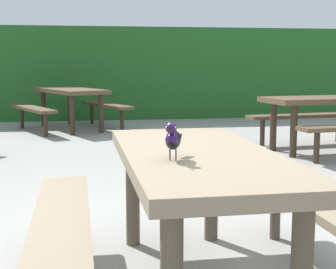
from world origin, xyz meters
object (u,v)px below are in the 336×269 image
at_px(picnic_table_far_centre, 71,99).
at_px(picnic_table_mid_left, 330,111).
at_px(picnic_table_foreground, 197,185).
at_px(bird_grackle, 173,139).

bearing_deg(picnic_table_far_centre, picnic_table_mid_left, -39.52).
relative_size(picnic_table_foreground, picnic_table_far_centre, 0.81).
bearing_deg(picnic_table_far_centre, picnic_table_foreground, -83.02).
xyz_separation_m(picnic_table_foreground, picnic_table_mid_left, (2.70, 3.86, 0.00)).
height_order(picnic_table_foreground, picnic_table_far_centre, same).
bearing_deg(picnic_table_foreground, bird_grackle, -125.62).
height_order(bird_grackle, picnic_table_far_centre, bird_grackle).
distance_m(bird_grackle, picnic_table_mid_left, 5.01).
height_order(picnic_table_foreground, picnic_table_mid_left, same).
distance_m(picnic_table_foreground, picnic_table_mid_left, 4.71).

